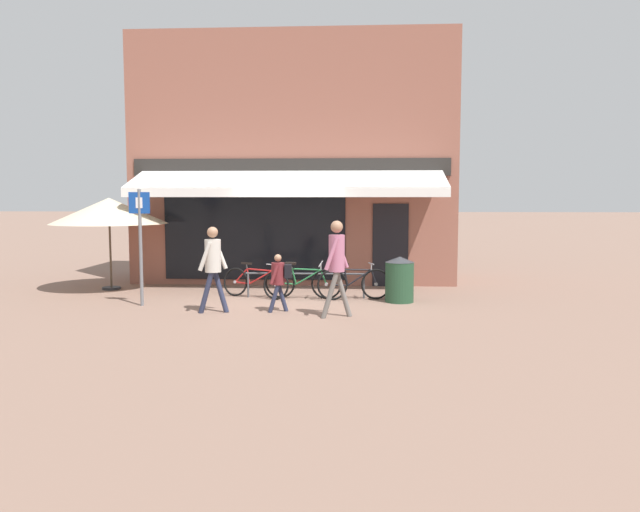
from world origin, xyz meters
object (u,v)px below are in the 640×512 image
Objects in this scene: parking_sign at (140,235)px; bicycle_green at (303,282)px; pedestrian_adult at (337,257)px; bicycle_red at (255,282)px; pedestrian_second_adult at (213,260)px; litter_bin at (400,279)px; bicycle_black at (354,283)px; pedestrian_child at (280,276)px; cafe_parasol at (109,211)px.

bicycle_green is at bearing 18.31° from parking_sign.
bicycle_red is at bearing -53.26° from pedestrian_adult.
parking_sign is at bearing -14.54° from pedestrian_second_adult.
parking_sign is (-5.41, -0.80, 0.99)m from litter_bin.
bicycle_black is 2.16m from pedestrian_child.
bicycle_black is at bearing 19.58° from bicycle_red.
parking_sign reaches higher than bicycle_red.
bicycle_green is at bearing -13.24° from cafe_parasol.
bicycle_black is at bearing 13.09° from parking_sign.
pedestrian_child reaches higher than bicycle_black.
parking_sign reaches higher than pedestrian_second_adult.
pedestrian_child is 0.68× the size of pedestrian_second_adult.
cafe_parasol is at bearing -34.06° from pedestrian_adult.
parking_sign is (-3.28, -1.09, 1.12)m from bicycle_green.
pedestrian_second_adult is 0.61× the size of cafe_parasol.
litter_bin is (1.30, 1.81, -0.65)m from pedestrian_adult.
litter_bin is (3.73, 1.49, -0.55)m from pedestrian_second_adult.
cafe_parasol reaches higher than pedestrian_second_adult.
pedestrian_child reaches higher than bicycle_green.
pedestrian_adult is (-0.32, -2.04, 0.78)m from bicycle_black.
bicycle_green is 0.95× the size of pedestrian_adult.
cafe_parasol is (-3.74, 1.04, 1.57)m from bicycle_red.
bicycle_red is 0.89× the size of pedestrian_adult.
bicycle_red is at bearing -97.68° from pedestrian_second_adult.
pedestrian_second_adult is (-1.29, -0.17, 0.33)m from pedestrian_child.
pedestrian_adult is at bearing -63.07° from bicycle_green.
bicycle_red is 2.74m from parking_sign.
parking_sign is at bearing -171.57° from litter_bin.
litter_bin is at bearing -24.13° from bicycle_black.
bicycle_green is 2.48m from pedestrian_second_adult.
pedestrian_child is 0.48× the size of parking_sign.
pedestrian_adult is 0.76× the size of parking_sign.
pedestrian_second_adult is at bearing 2.48° from pedestrian_child.
bicycle_red is at bearing 164.94° from bicycle_black.
bicycle_red is 2.06m from pedestrian_second_adult.
bicycle_red is 1.90m from pedestrian_child.
bicycle_black is (2.23, -0.16, 0.01)m from bicycle_red.
bicycle_red is at bearing 173.20° from litter_bin.
pedestrian_adult is (0.83, -2.10, 0.78)m from bicycle_green.
pedestrian_second_adult is at bearing -81.88° from bicycle_red.
bicycle_green is 1.02× the size of pedestrian_second_adult.
pedestrian_child is 1.17× the size of litter_bin.
litter_bin is 7.24m from cafe_parasol.
parking_sign is at bearing -177.99° from bicycle_black.
cafe_parasol is (-4.51, 2.74, 1.21)m from pedestrian_child.
bicycle_black is 0.89× the size of pedestrian_adult.
pedestrian_child is 3.11m from parking_sign.
cafe_parasol reaches higher than bicycle_red.
parking_sign is (-2.20, -1.18, 1.13)m from bicycle_red.
bicycle_green is 3.63m from parking_sign.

